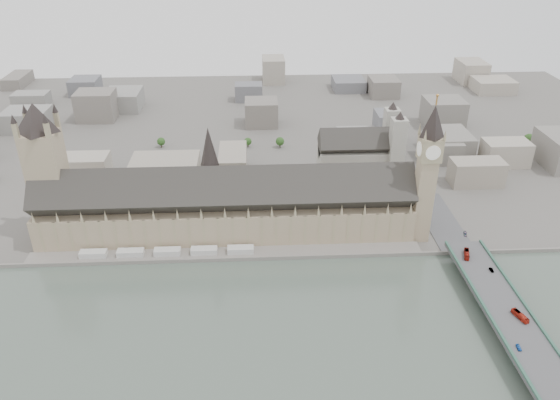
{
  "coord_description": "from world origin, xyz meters",
  "views": [
    {
      "loc": [
        20.88,
        -322.23,
        211.2
      ],
      "look_at": [
        38.33,
        15.19,
        30.04
      ],
      "focal_mm": 35.0,
      "sensor_mm": 36.0,
      "label": 1
    }
  ],
  "objects_px": {
    "westminster_bridge": "(506,318)",
    "westminster_abbey": "(361,158)",
    "red_bus_south": "(520,316)",
    "car_blue": "(519,347)",
    "car_silver": "(491,270)",
    "elizabeth_tower": "(428,165)",
    "car_approach": "(465,234)",
    "victoria_tower": "(46,166)",
    "red_bus_north": "(467,254)",
    "palace_of_westminster": "(226,207)"
  },
  "relations": [
    {
      "from": "westminster_bridge",
      "to": "westminster_abbey",
      "type": "relative_size",
      "value": 4.78
    },
    {
      "from": "westminster_abbey",
      "to": "red_bus_south",
      "type": "height_order",
      "value": "westminster_abbey"
    },
    {
      "from": "car_blue",
      "to": "car_silver",
      "type": "relative_size",
      "value": 1.06
    },
    {
      "from": "elizabeth_tower",
      "to": "car_approach",
      "type": "bearing_deg",
      "value": -26.35
    },
    {
      "from": "westminster_abbey",
      "to": "car_blue",
      "type": "relative_size",
      "value": 14.32
    },
    {
      "from": "westminster_bridge",
      "to": "car_approach",
      "type": "xyz_separation_m",
      "value": [
        4.46,
        81.4,
        5.94
      ]
    },
    {
      "from": "westminster_abbey",
      "to": "elizabeth_tower",
      "type": "bearing_deg",
      "value": -72.71
    },
    {
      "from": "westminster_abbey",
      "to": "car_silver",
      "type": "distance_m",
      "value": 155.42
    },
    {
      "from": "victoria_tower",
      "to": "car_blue",
      "type": "height_order",
      "value": "victoria_tower"
    },
    {
      "from": "red_bus_south",
      "to": "car_silver",
      "type": "bearing_deg",
      "value": 70.01
    },
    {
      "from": "red_bus_north",
      "to": "car_blue",
      "type": "relative_size",
      "value": 2.57
    },
    {
      "from": "red_bus_north",
      "to": "car_approach",
      "type": "distance_m",
      "value": 27.17
    },
    {
      "from": "westminster_bridge",
      "to": "elizabeth_tower",
      "type": "bearing_deg",
      "value": 104.11
    },
    {
      "from": "westminster_bridge",
      "to": "red_bus_north",
      "type": "distance_m",
      "value": 56.13
    },
    {
      "from": "red_bus_north",
      "to": "red_bus_south",
      "type": "xyz_separation_m",
      "value": [
        8.02,
        -61.59,
        -0.08
      ]
    },
    {
      "from": "car_silver",
      "to": "victoria_tower",
      "type": "bearing_deg",
      "value": 164.41
    },
    {
      "from": "car_blue",
      "to": "car_approach",
      "type": "distance_m",
      "value": 111.3
    },
    {
      "from": "victoria_tower",
      "to": "westminster_abbey",
      "type": "xyz_separation_m",
      "value": [
        232.92,
        69.0,
        -30.12
      ]
    },
    {
      "from": "red_bus_north",
      "to": "red_bus_south",
      "type": "bearing_deg",
      "value": -64.85
    },
    {
      "from": "car_silver",
      "to": "car_approach",
      "type": "height_order",
      "value": "car_approach"
    },
    {
      "from": "elizabeth_tower",
      "to": "victoria_tower",
      "type": "height_order",
      "value": "elizabeth_tower"
    },
    {
      "from": "red_bus_south",
      "to": "car_approach",
      "type": "relative_size",
      "value": 2.06
    },
    {
      "from": "red_bus_south",
      "to": "victoria_tower",
      "type": "bearing_deg",
      "value": 139.87
    },
    {
      "from": "palace_of_westminster",
      "to": "westminster_bridge",
      "type": "height_order",
      "value": "palace_of_westminster"
    },
    {
      "from": "elizabeth_tower",
      "to": "car_blue",
      "type": "height_order",
      "value": "elizabeth_tower"
    },
    {
      "from": "victoria_tower",
      "to": "westminster_bridge",
      "type": "xyz_separation_m",
      "value": [
        284.0,
        -113.5,
        -50.08
      ]
    },
    {
      "from": "car_approach",
      "to": "westminster_bridge",
      "type": "bearing_deg",
      "value": -78.08
    },
    {
      "from": "palace_of_westminster",
      "to": "car_approach",
      "type": "relative_size",
      "value": 47.05
    },
    {
      "from": "westminster_abbey",
      "to": "red_bus_south",
      "type": "distance_m",
      "value": 196.86
    },
    {
      "from": "westminster_abbey",
      "to": "car_approach",
      "type": "relative_size",
      "value": 12.07
    },
    {
      "from": "elizabeth_tower",
      "to": "red_bus_north",
      "type": "xyz_separation_m",
      "value": [
        20.06,
        -39.92,
        -46.14
      ]
    },
    {
      "from": "victoria_tower",
      "to": "red_bus_south",
      "type": "xyz_separation_m",
      "value": [
        288.08,
        -119.51,
        -43.34
      ]
    },
    {
      "from": "victoria_tower",
      "to": "car_silver",
      "type": "distance_m",
      "value": 302.71
    },
    {
      "from": "elizabeth_tower",
      "to": "car_silver",
      "type": "distance_m",
      "value": 79.69
    },
    {
      "from": "westminster_abbey",
      "to": "red_bus_north",
      "type": "height_order",
      "value": "westminster_abbey"
    },
    {
      "from": "red_bus_north",
      "to": "elizabeth_tower",
      "type": "bearing_deg",
      "value": 134.41
    },
    {
      "from": "westminster_abbey",
      "to": "victoria_tower",
      "type": "bearing_deg",
      "value": -163.5
    },
    {
      "from": "car_approach",
      "to": "red_bus_south",
      "type": "bearing_deg",
      "value": -75.19
    },
    {
      "from": "car_blue",
      "to": "car_approach",
      "type": "relative_size",
      "value": 0.84
    },
    {
      "from": "victoria_tower",
      "to": "red_bus_north",
      "type": "xyz_separation_m",
      "value": [
        280.06,
        -57.92,
        -43.26
      ]
    },
    {
      "from": "car_approach",
      "to": "car_blue",
      "type": "bearing_deg",
      "value": -80.78
    },
    {
      "from": "victoria_tower",
      "to": "car_approach",
      "type": "bearing_deg",
      "value": -6.35
    },
    {
      "from": "palace_of_westminster",
      "to": "car_approach",
      "type": "bearing_deg",
      "value": -8.81
    },
    {
      "from": "red_bus_north",
      "to": "car_blue",
      "type": "xyz_separation_m",
      "value": [
        -2.92,
        -84.9,
        -0.89
      ]
    },
    {
      "from": "palace_of_westminster",
      "to": "elizabeth_tower",
      "type": "relative_size",
      "value": 2.47
    },
    {
      "from": "palace_of_westminster",
      "to": "red_bus_south",
      "type": "distance_m",
      "value": 201.29
    },
    {
      "from": "palace_of_westminster",
      "to": "car_silver",
      "type": "distance_m",
      "value": 181.79
    },
    {
      "from": "elizabeth_tower",
      "to": "westminster_abbey",
      "type": "distance_m",
      "value": 96.91
    },
    {
      "from": "red_bus_north",
      "to": "car_silver",
      "type": "relative_size",
      "value": 2.72
    },
    {
      "from": "car_silver",
      "to": "car_approach",
      "type": "distance_m",
      "value": 42.82
    }
  ]
}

